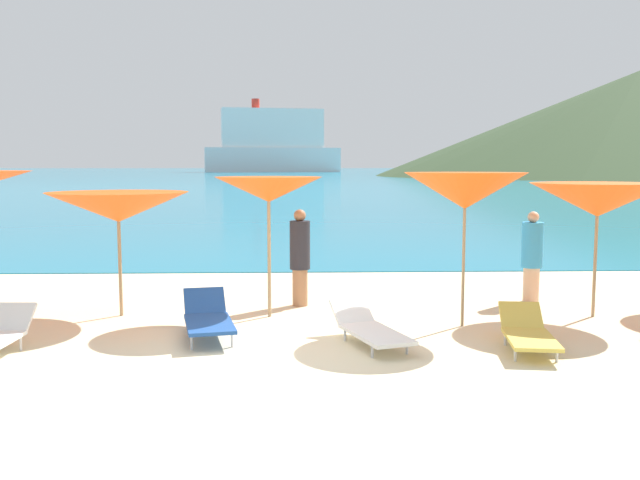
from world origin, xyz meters
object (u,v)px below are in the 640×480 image
object	(u,v)px
lounge_chair_6	(528,332)
beachgoer_1	(532,255)
umbrella_3	(269,190)
lounge_chair_0	(208,318)
umbrella_2	(118,207)
umbrella_4	(465,191)
lounge_chair_4	(369,328)
umbrella_5	(598,200)
beachgoer_2	(300,255)
cruise_ship	(273,144)

from	to	relation	value
lounge_chair_6	beachgoer_1	bearing A→B (deg)	78.50
umbrella_3	lounge_chair_0	distance (m)	2.37
umbrella_2	umbrella_4	world-z (taller)	umbrella_4
beachgoer_1	lounge_chair_0	bearing A→B (deg)	158.02
lounge_chair_4	beachgoer_1	size ratio (longest dim) A/B	1.10
lounge_chair_6	beachgoer_1	world-z (taller)	beachgoer_1
umbrella_4	umbrella_5	xyz separation A→B (m)	(2.29, 0.59, -0.17)
umbrella_3	lounge_chair_4	xyz separation A→B (m)	(1.44, -1.79, -1.83)
lounge_chair_4	beachgoer_2	distance (m)	2.89
umbrella_4	lounge_chair_0	distance (m)	4.23
umbrella_4	beachgoer_1	size ratio (longest dim) A/B	1.44
umbrella_5	beachgoer_1	size ratio (longest dim) A/B	1.44
beachgoer_2	cruise_ship	bearing A→B (deg)	-133.86
lounge_chair_4	cruise_ship	bearing A→B (deg)	73.53
umbrella_3	umbrella_4	distance (m)	3.07
umbrella_4	umbrella_2	bearing A→B (deg)	170.32
umbrella_2	cruise_ship	xyz separation A→B (m)	(-4.99, 213.19, 7.18)
lounge_chair_4	beachgoer_2	bearing A→B (deg)	90.73
umbrella_3	lounge_chair_0	size ratio (longest dim) A/B	1.31
beachgoer_2	umbrella_3	bearing A→B (deg)	13.94
lounge_chair_0	cruise_ship	bearing A→B (deg)	79.74
umbrella_5	beachgoer_2	distance (m)	4.98
umbrella_3	umbrella_5	bearing A→B (deg)	-1.96
umbrella_2	cruise_ship	distance (m)	213.37
lounge_chair_4	beachgoer_1	bearing A→B (deg)	22.83
umbrella_3	lounge_chair_6	world-z (taller)	umbrella_3
umbrella_4	lounge_chair_0	size ratio (longest dim) A/B	1.36
umbrella_2	lounge_chair_4	xyz separation A→B (m)	(3.87, -1.94, -1.55)
umbrella_5	beachgoer_2	world-z (taller)	umbrella_5
cruise_ship	umbrella_4	bearing A→B (deg)	-96.78
lounge_chair_4	umbrella_2	bearing A→B (deg)	134.59
lounge_chair_0	lounge_chair_4	world-z (taller)	lounge_chair_0
umbrella_5	lounge_chair_0	size ratio (longest dim) A/B	1.36
umbrella_5	cruise_ship	world-z (taller)	cruise_ship
beachgoer_1	cruise_ship	size ratio (longest dim) A/B	0.04
lounge_chair_0	umbrella_5	bearing A→B (deg)	-1.25
cruise_ship	lounge_chair_0	bearing A→B (deg)	-97.80
umbrella_5	lounge_chair_0	distance (m)	6.40
umbrella_4	umbrella_5	bearing A→B (deg)	14.52
lounge_chair_6	beachgoer_2	distance (m)	4.31
lounge_chair_0	lounge_chair_6	bearing A→B (deg)	-22.59
umbrella_3	cruise_ship	distance (m)	213.58
umbrella_3	cruise_ship	world-z (taller)	cruise_ship
umbrella_2	lounge_chair_6	distance (m)	6.56
umbrella_4	beachgoer_1	world-z (taller)	umbrella_4
umbrella_5	beachgoer_1	distance (m)	1.75
umbrella_2	beachgoer_2	size ratio (longest dim) A/B	1.40
lounge_chair_0	umbrella_3	bearing A→B (deg)	46.29
beachgoer_1	cruise_ship	distance (m)	212.76
umbrella_5	beachgoer_2	size ratio (longest dim) A/B	1.39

